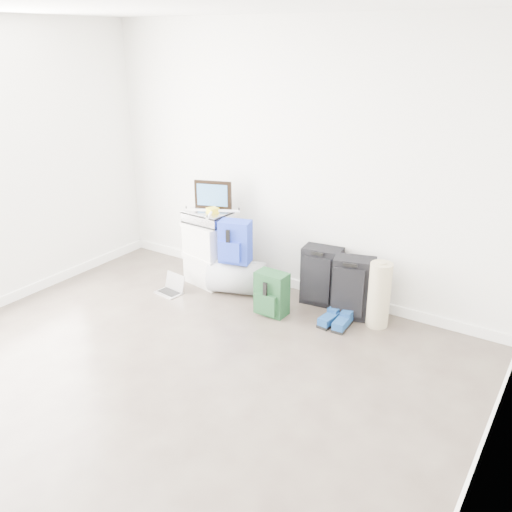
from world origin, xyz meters
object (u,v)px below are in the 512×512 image
Objects in this scene: large_suitcase at (321,276)px; carry_on at (353,288)px; duffel_bag at (237,277)px; laptop at (171,288)px; boxes_stack at (209,253)px; briefcase at (208,217)px.

large_suitcase is 0.40m from carry_on.
laptop is at bearing -165.44° from duffel_bag.
boxes_stack reaches higher than duffel_bag.
duffel_bag is at bearing 170.61° from carry_on.
boxes_stack is 1.51× the size of briefcase.
large_suitcase reaches higher than laptop.
duffel_bag reaches higher than laptop.
boxes_stack reaches higher than laptop.
briefcase is (0.00, 0.00, 0.40)m from boxes_stack.
briefcase is 0.78× the size of duffel_bag.
boxes_stack is 1.26m from large_suitcase.
laptop is (-0.58, -0.38, -0.13)m from duffel_bag.
boxes_stack is 1.63m from carry_on.
briefcase is 0.84m from laptop.
large_suitcase is (0.85, 0.25, 0.12)m from duffel_bag.
boxes_stack is 0.55m from laptop.
laptop is (-1.81, -0.53, -0.25)m from carry_on.
duffel_bag is at bearing 4.10° from boxes_stack.
boxes_stack reaches higher than large_suitcase.
briefcase is 0.70m from duffel_bag.
carry_on is (1.23, 0.15, 0.12)m from duffel_bag.
large_suitcase is at bearing -2.00° from duffel_bag.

